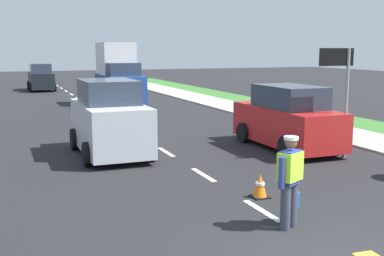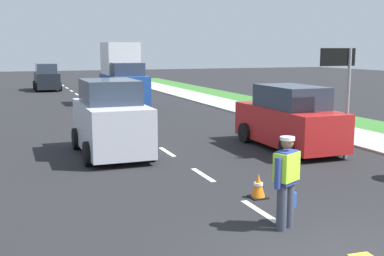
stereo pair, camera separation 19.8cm
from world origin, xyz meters
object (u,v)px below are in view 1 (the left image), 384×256
at_px(car_oncoming_lead, 110,120).
at_px(car_parked_curbside, 287,119).
at_px(lane_direction_sign, 340,76).
at_px(delivery_truck, 119,77).
at_px(traffic_cone_near, 260,186).
at_px(car_oncoming_third, 41,78).
at_px(road_worker, 290,177).

bearing_deg(car_oncoming_lead, car_parked_curbside, -11.31).
distance_m(lane_direction_sign, car_oncoming_lead, 6.88).
relative_size(lane_direction_sign, delivery_truck, 0.70).
bearing_deg(car_oncoming_lead, delivery_truck, 75.73).
bearing_deg(car_oncoming_lead, traffic_cone_near, -69.21).
height_order(car_oncoming_third, car_parked_curbside, car_oncoming_third).
relative_size(road_worker, lane_direction_sign, 0.52).
bearing_deg(delivery_truck, car_oncoming_third, 104.90).
xyz_separation_m(delivery_truck, car_parked_curbside, (2.27, -13.88, -0.67)).
xyz_separation_m(lane_direction_sign, traffic_cone_near, (-3.99, -2.54, -2.14)).
xyz_separation_m(car_oncoming_third, car_oncoming_lead, (0.01, -25.03, 0.10)).
bearing_deg(road_worker, car_oncoming_lead, 102.98).
bearing_deg(lane_direction_sign, traffic_cone_near, -147.57).
bearing_deg(car_oncoming_lead, car_oncoming_third, 90.03).
distance_m(road_worker, car_oncoming_third, 32.32).
distance_m(car_oncoming_lead, car_parked_curbside, 5.63).
bearing_deg(car_oncoming_third, lane_direction_sign, -77.73).
distance_m(traffic_cone_near, car_oncoming_lead, 5.91).
height_order(road_worker, car_parked_curbside, car_parked_curbside).
bearing_deg(traffic_cone_near, road_worker, -102.99).
relative_size(lane_direction_sign, car_parked_curbside, 0.73).
bearing_deg(traffic_cone_near, car_oncoming_third, 93.92).
height_order(delivery_truck, car_oncoming_lead, delivery_truck).
distance_m(car_oncoming_third, car_parked_curbside, 26.72).
bearing_deg(car_oncoming_third, car_oncoming_lead, -89.97).
bearing_deg(lane_direction_sign, car_oncoming_lead, 154.20).
xyz_separation_m(lane_direction_sign, car_oncoming_third, (-6.08, 27.97, -1.45)).
distance_m(lane_direction_sign, traffic_cone_near, 5.19).
bearing_deg(car_oncoming_lead, road_worker, -77.02).
distance_m(road_worker, car_oncoming_lead, 7.43).
xyz_separation_m(lane_direction_sign, delivery_truck, (-2.82, 15.71, -0.80)).
bearing_deg(car_oncoming_third, traffic_cone_near, -86.08).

